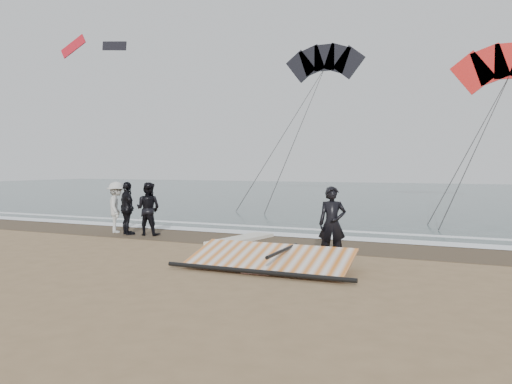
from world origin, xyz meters
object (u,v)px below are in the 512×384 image
board_white (269,263)px  board_cream (241,239)px  man_main (332,224)px  sail_rig (270,260)px

board_white → board_cream: size_ratio=0.83×
board_cream → man_main: bearing=-19.5°
board_white → board_cream: (-2.22, 3.08, 0.01)m
board_white → board_cream: bearing=119.4°
man_main → board_cream: (-3.45, 2.01, -0.86)m
board_cream → sail_rig: size_ratio=0.63×
man_main → sail_rig: 1.92m
man_main → board_white: man_main is taller
board_cream → sail_rig: 4.19m
board_cream → sail_rig: sail_rig is taller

